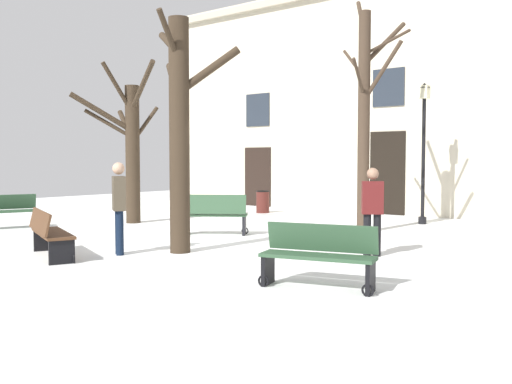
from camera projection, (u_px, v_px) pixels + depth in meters
ground_plane at (209, 242)px, 12.41m from camera, size 31.34×31.34×0.00m
building_facade at (386, 93)px, 18.65m from camera, size 19.59×0.60×7.70m
tree_foreground at (180, 126)px, 10.97m from camera, size 2.07×1.64×4.46m
tree_near_facade at (365, 112)px, 13.88m from camera, size 1.87×2.28×5.76m
tree_center at (131, 145)px, 15.98m from camera, size 2.36×2.23×4.37m
streetlamp at (424, 138)px, 15.72m from camera, size 0.30×0.30×3.84m
litter_bin at (263, 202)px, 19.10m from camera, size 0.46×0.46×0.73m
bench_near_center_tree at (319, 255)px, 7.99m from camera, size 1.67×0.89×0.89m
bench_near_lamp at (214, 214)px, 13.52m from camera, size 1.55×1.27×0.96m
bench_by_litter_bin at (5, 211)px, 14.83m from camera, size 0.94×1.61×0.87m
bench_facing_shops at (49, 233)px, 10.48m from camera, size 1.85×1.15×0.87m
person_crossing_plaza at (119, 203)px, 10.76m from camera, size 0.44×0.39×1.72m
person_near_bench at (372, 208)px, 10.58m from camera, size 0.44×0.39×1.63m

